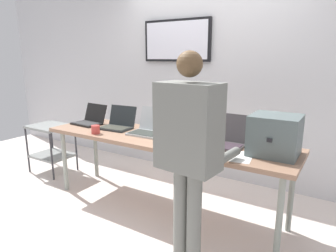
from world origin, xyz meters
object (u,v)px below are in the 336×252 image
Objects in this scene: equipment_box at (275,135)px; coffee_mug at (96,130)px; storage_cart at (51,141)px; workbench at (162,142)px; laptop_station_3 at (187,133)px; laptop_station_4 at (227,139)px; laptop_station_0 at (90,119)px; laptop_station_1 at (118,123)px; person at (189,143)px; laptop_station_2 at (149,128)px.

coffee_mug is (-1.76, -0.29, -0.12)m from equipment_box.
workbench is at bearing -1.68° from storage_cart.
workbench is 0.28m from laptop_station_3.
coffee_mug is 0.14× the size of storage_cart.
laptop_station_4 is at bearing 14.12° from coffee_mug.
workbench reaches higher than storage_cart.
coffee_mug is at bearing -37.02° from laptop_station_0.
laptop_station_1 is at bearing 0.51° from storage_cart.
workbench is at bearing -5.82° from laptop_station_1.
person is at bearing -91.65° from laptop_station_4.
workbench is 1.89m from storage_cart.
person is (0.39, -0.70, 0.13)m from laptop_station_3.
person reaches higher than laptop_station_0.
storage_cart is at bearing 179.72° from equipment_box.
laptop_station_2 reaches higher than laptop_station_1.
laptop_station_4 reaches higher than laptop_station_1.
laptop_station_1 is 1.46m from person.
laptop_station_3 is 0.56× the size of storage_cart.
equipment_box is 1.30m from laptop_station_2.
workbench is 7.14× the size of laptop_station_3.
person is at bearing -38.97° from laptop_station_2.
laptop_station_3 is 1.00× the size of laptop_station_4.
storage_cart is at bearing -179.73° from laptop_station_2.
laptop_station_4 is at bearing 1.01° from laptop_station_0.
laptop_station_0 is 0.88m from storage_cart.
coffee_mug is (-0.03, -0.32, -0.01)m from laptop_station_1.
laptop_station_0 is 0.23× the size of person.
laptop_station_4 is 0.23× the size of person.
laptop_station_0 is at bearing -178.99° from laptop_station_4.
laptop_station_2 reaches higher than coffee_mug.
laptop_station_1 is 4.14× the size of coffee_mug.
laptop_station_3 is (0.89, 0.02, 0.01)m from laptop_station_1.
equipment_box is at bearing -0.83° from laptop_station_1.
laptop_station_1 is (0.44, 0.01, 0.00)m from laptop_station_0.
person is 1.37m from coffee_mug.
laptop_station_0 reaches higher than workbench.
laptop_station_4 is (0.65, 0.08, 0.12)m from workbench.
coffee_mug is (-0.68, -0.25, 0.10)m from workbench.
workbench is at bearing -177.84° from equipment_box.
person reaches higher than laptop_station_2.
laptop_station_2 is at bearing 179.02° from equipment_box.
laptop_station_1 is at bearing 179.17° from equipment_box.
person is at bearing -21.49° from laptop_station_0.
storage_cart is (-0.78, 0.00, -0.39)m from laptop_station_0.
equipment_box reaches higher than workbench.
workbench is at bearing -161.04° from laptop_station_3.
laptop_station_4 is (0.41, 0.00, -0.00)m from laptop_station_3.
equipment_box is at bearing 9.39° from coffee_mug.
storage_cart is (-1.22, -0.01, -0.40)m from laptop_station_1.
laptop_station_2 reaches higher than storage_cart.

